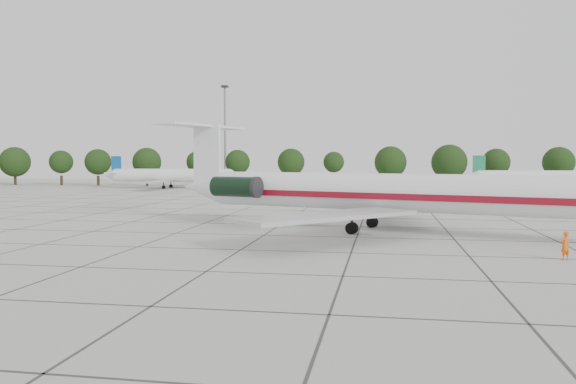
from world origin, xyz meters
name	(u,v)px	position (x,y,z in m)	size (l,w,h in m)	color
ground	(264,235)	(0.00, 0.00, 0.00)	(260.00, 260.00, 0.00)	#BABAB2
apron_joints	(292,218)	(0.00, 15.00, 0.01)	(170.00, 170.00, 0.02)	#383838
main_airliner	(369,191)	(8.93, 4.49, 3.65)	(43.14, 32.95, 10.34)	silver
ground_crew	(565,246)	(21.94, -8.42, 0.95)	(0.69, 0.45, 1.89)	#F25A0E
bg_airliner_b	(171,176)	(-37.92, 74.46, 2.91)	(28.24, 27.20, 7.40)	silver
bg_airliner_d	(550,179)	(41.87, 67.76, 2.91)	(28.24, 27.20, 7.40)	silver
tree_line	(291,162)	(-11.68, 85.00, 5.98)	(249.86, 8.44, 10.22)	#332114
floodlight_mast	(225,130)	(-30.00, 92.00, 14.28)	(1.60, 1.60, 25.45)	slate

